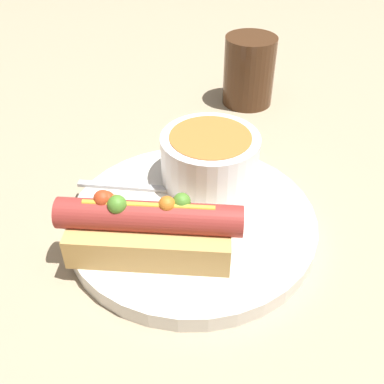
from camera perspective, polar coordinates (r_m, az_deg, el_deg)
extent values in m
plane|color=tan|center=(0.47, 0.00, -4.56)|extent=(4.00, 4.00, 0.00)
cylinder|color=white|center=(0.46, 0.00, -3.76)|extent=(0.25, 0.25, 0.02)
cube|color=tan|center=(0.42, -5.68, -5.35)|extent=(0.16, 0.13, 0.03)
cylinder|color=#9E332D|center=(0.40, -5.89, -2.93)|extent=(0.15, 0.12, 0.03)
sphere|color=orange|center=(0.40, -9.72, -1.08)|extent=(0.01, 0.01, 0.01)
sphere|color=orange|center=(0.39, -3.20, -1.60)|extent=(0.02, 0.02, 0.02)
sphere|color=#C63F1E|center=(0.40, -10.81, -0.87)|extent=(0.01, 0.01, 0.01)
sphere|color=#C63F1E|center=(0.40, -11.27, -0.89)|extent=(0.02, 0.02, 0.02)
sphere|color=#518C2D|center=(0.39, -9.49, -1.60)|extent=(0.02, 0.02, 0.02)
sphere|color=#518C2D|center=(0.39, -1.31, -1.24)|extent=(0.02, 0.02, 0.02)
cylinder|color=gold|center=(0.39, -6.02, -1.44)|extent=(0.10, 0.07, 0.01)
cylinder|color=white|center=(0.49, 2.28, 4.25)|extent=(0.11, 0.11, 0.05)
cylinder|color=#C67533|center=(0.48, 2.34, 6.33)|extent=(0.09, 0.09, 0.01)
cube|color=#B7B7BC|center=(0.49, -7.56, 0.62)|extent=(0.11, 0.07, 0.00)
ellipsoid|color=#B7B7BC|center=(0.48, 2.03, 0.16)|extent=(0.05, 0.05, 0.01)
cylinder|color=#4C2D19|center=(0.68, 7.25, 15.01)|extent=(0.07, 0.07, 0.10)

